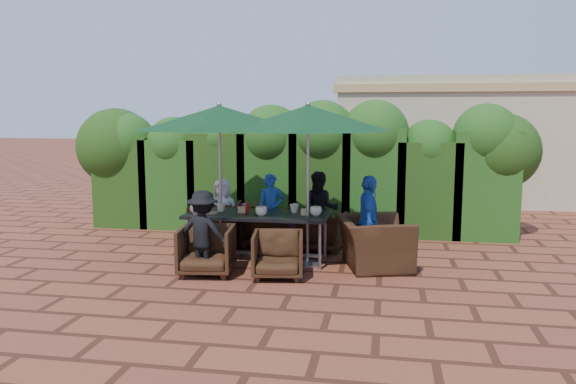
% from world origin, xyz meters
% --- Properties ---
extents(ground, '(80.00, 80.00, 0.00)m').
position_xyz_m(ground, '(0.00, 0.00, 0.00)').
color(ground, brown).
rests_on(ground, ground).
extents(dining_table, '(2.22, 0.90, 0.75)m').
position_xyz_m(dining_table, '(-0.22, -0.09, 0.67)').
color(dining_table, black).
rests_on(dining_table, ground).
extents(umbrella_left, '(2.63, 2.63, 2.46)m').
position_xyz_m(umbrella_left, '(-0.84, -0.02, 2.21)').
color(umbrella_left, gray).
rests_on(umbrella_left, ground).
extents(umbrella_right, '(2.44, 2.44, 2.46)m').
position_xyz_m(umbrella_right, '(0.57, -0.17, 2.21)').
color(umbrella_right, gray).
rests_on(umbrella_right, ground).
extents(chair_far_left, '(0.94, 0.90, 0.86)m').
position_xyz_m(chair_far_left, '(-1.17, 0.74, 0.43)').
color(chair_far_left, black).
rests_on(chair_far_left, ground).
extents(chair_far_mid, '(0.77, 0.73, 0.73)m').
position_xyz_m(chair_far_mid, '(-0.33, 0.92, 0.37)').
color(chair_far_mid, black).
rests_on(chair_far_mid, ground).
extents(chair_far_right, '(0.79, 0.76, 0.71)m').
position_xyz_m(chair_far_right, '(0.69, 0.78, 0.36)').
color(chair_far_right, black).
rests_on(chair_far_right, ground).
extents(chair_near_left, '(0.83, 0.79, 0.77)m').
position_xyz_m(chair_near_left, '(-0.77, -0.95, 0.38)').
color(chair_near_left, black).
rests_on(chair_near_left, ground).
extents(chair_near_right, '(0.78, 0.75, 0.72)m').
position_xyz_m(chair_near_right, '(0.26, -0.92, 0.36)').
color(chair_near_right, black).
rests_on(chair_near_right, ground).
extents(chair_end_right, '(1.01, 1.29, 1.00)m').
position_xyz_m(chair_end_right, '(1.57, -0.16, 0.50)').
color(chair_end_right, black).
rests_on(chair_end_right, ground).
extents(adult_far_left, '(0.60, 0.37, 1.17)m').
position_xyz_m(adult_far_left, '(-1.05, 0.80, 0.59)').
color(adult_far_left, white).
rests_on(adult_far_left, ground).
extents(adult_far_mid, '(0.55, 0.49, 1.26)m').
position_xyz_m(adult_far_mid, '(-0.22, 0.91, 0.63)').
color(adult_far_mid, '#2052B1').
rests_on(adult_far_mid, ground).
extents(adult_far_right, '(0.66, 0.43, 1.31)m').
position_xyz_m(adult_far_right, '(0.63, 0.95, 0.66)').
color(adult_far_right, black).
rests_on(adult_far_right, ground).
extents(adult_near_left, '(0.82, 0.45, 1.21)m').
position_xyz_m(adult_near_left, '(-0.80, -0.99, 0.61)').
color(adult_near_left, black).
rests_on(adult_near_left, ground).
extents(adult_end_right, '(0.48, 0.84, 1.37)m').
position_xyz_m(adult_end_right, '(1.48, -0.08, 0.69)').
color(adult_end_right, '#2052B1').
rests_on(adult_end_right, ground).
extents(child_left, '(0.32, 0.29, 0.75)m').
position_xyz_m(child_left, '(-0.67, 0.87, 0.38)').
color(child_left, '#C94794').
rests_on(child_left, ground).
extents(child_right, '(0.33, 0.29, 0.76)m').
position_xyz_m(child_right, '(0.20, 0.90, 0.38)').
color(child_right, '#B053B4').
rests_on(child_right, ground).
extents(pedestrian_a, '(1.72, 1.10, 1.74)m').
position_xyz_m(pedestrian_a, '(1.80, 4.32, 0.87)').
color(pedestrian_a, green).
rests_on(pedestrian_a, ground).
extents(pedestrian_b, '(1.05, 0.88, 1.88)m').
position_xyz_m(pedestrian_b, '(2.25, 4.29, 0.94)').
color(pedestrian_b, '#C94794').
rests_on(pedestrian_b, ground).
extents(pedestrian_c, '(1.24, 0.80, 1.78)m').
position_xyz_m(pedestrian_c, '(3.61, 4.34, 0.89)').
color(pedestrian_c, gray).
rests_on(pedestrian_c, ground).
extents(cup_a, '(0.16, 0.16, 0.13)m').
position_xyz_m(cup_a, '(-1.17, -0.25, 0.81)').
color(cup_a, beige).
rests_on(cup_a, dining_table).
extents(cup_b, '(0.15, 0.15, 0.15)m').
position_xyz_m(cup_b, '(-0.83, -0.03, 0.82)').
color(cup_b, beige).
rests_on(cup_b, dining_table).
extents(cup_c, '(0.18, 0.18, 0.14)m').
position_xyz_m(cup_c, '(-0.12, -0.28, 0.82)').
color(cup_c, beige).
rests_on(cup_c, dining_table).
extents(cup_d, '(0.14, 0.14, 0.13)m').
position_xyz_m(cup_d, '(0.33, 0.08, 0.82)').
color(cup_d, beige).
rests_on(cup_d, dining_table).
extents(cup_e, '(0.18, 0.18, 0.14)m').
position_xyz_m(cup_e, '(0.69, -0.14, 0.82)').
color(cup_e, beige).
rests_on(cup_e, dining_table).
extents(ketchup_bottle, '(0.04, 0.04, 0.17)m').
position_xyz_m(ketchup_bottle, '(-0.39, -0.06, 0.83)').
color(ketchup_bottle, '#B20C0A').
rests_on(ketchup_bottle, dining_table).
extents(sauce_bottle, '(0.04, 0.04, 0.17)m').
position_xyz_m(sauce_bottle, '(-0.27, -0.03, 0.83)').
color(sauce_bottle, '#4C230C').
rests_on(sauce_bottle, dining_table).
extents(serving_tray, '(0.35, 0.25, 0.02)m').
position_xyz_m(serving_tray, '(-1.00, -0.22, 0.76)').
color(serving_tray, '#8E6444').
rests_on(serving_tray, dining_table).
extents(number_block_left, '(0.12, 0.06, 0.10)m').
position_xyz_m(number_block_left, '(-0.48, -0.09, 0.80)').
color(number_block_left, tan).
rests_on(number_block_left, dining_table).
extents(number_block_right, '(0.12, 0.06, 0.10)m').
position_xyz_m(number_block_right, '(0.53, -0.11, 0.80)').
color(number_block_right, tan).
rests_on(number_block_right, dining_table).
extents(hedge_wall, '(9.10, 1.60, 2.55)m').
position_xyz_m(hedge_wall, '(-0.08, 2.32, 1.38)').
color(hedge_wall, '#1B380F').
rests_on(hedge_wall, ground).
extents(building, '(6.20, 3.08, 3.20)m').
position_xyz_m(building, '(3.50, 6.99, 1.61)').
color(building, beige).
rests_on(building, ground).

